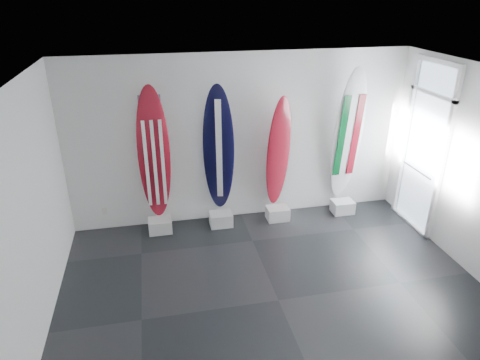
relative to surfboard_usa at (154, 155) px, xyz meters
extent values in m
plane|color=black|center=(1.52, -2.28, -1.41)|extent=(6.00, 6.00, 0.00)
plane|color=white|center=(1.52, -2.28, 1.59)|extent=(6.00, 6.00, 0.00)
plane|color=white|center=(1.52, 0.22, 0.09)|extent=(6.00, 0.00, 6.00)
plane|color=white|center=(-1.48, -2.28, 0.09)|extent=(0.00, 5.00, 5.00)
cube|color=silver|center=(0.00, -0.10, -1.29)|extent=(0.40, 0.30, 0.24)
ellipsoid|color=maroon|center=(0.00, 0.00, 0.00)|extent=(0.53, 0.18, 2.35)
cube|color=silver|center=(1.08, -0.10, -1.29)|extent=(0.40, 0.30, 0.24)
ellipsoid|color=black|center=(1.08, 0.00, -0.01)|extent=(0.60, 0.48, 2.35)
cube|color=silver|center=(2.14, -0.10, -1.29)|extent=(0.40, 0.30, 0.24)
ellipsoid|color=maroon|center=(2.14, 0.00, -0.14)|extent=(0.53, 0.38, 2.08)
cube|color=silver|center=(3.43, -0.10, -1.29)|extent=(0.40, 0.30, 0.24)
ellipsoid|color=white|center=(3.43, 0.00, 0.09)|extent=(0.59, 0.39, 2.53)
cube|color=silver|center=(-0.93, 0.20, -1.06)|extent=(0.09, 0.02, 0.13)
camera|label=1|loc=(0.03, -6.77, 2.55)|focal=32.09mm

